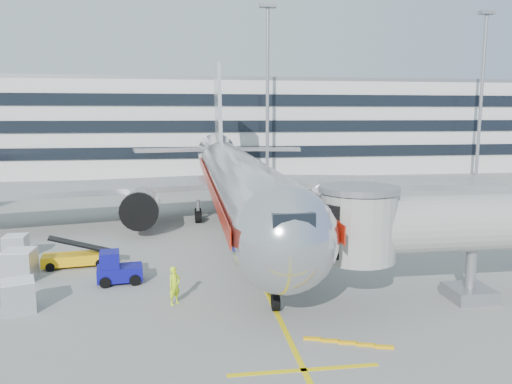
{
  "coord_description": "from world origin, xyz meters",
  "views": [
    {
      "loc": [
        -4.42,
        -31.52,
        9.77
      ],
      "look_at": [
        0.93,
        5.24,
        4.0
      ],
      "focal_mm": 35.0,
      "sensor_mm": 36.0,
      "label": 1
    }
  ],
  "objects": [
    {
      "name": "ground",
      "position": [
        0.0,
        0.0,
        0.0
      ],
      "size": [
        180.0,
        180.0,
        0.0
      ],
      "primitive_type": "plane",
      "color": "gray",
      "rests_on": "ground"
    },
    {
      "name": "lead_in_line",
      "position": [
        0.0,
        10.0,
        0.01
      ],
      "size": [
        0.25,
        70.0,
        0.01
      ],
      "primitive_type": "cube",
      "color": "yellow",
      "rests_on": "ground"
    },
    {
      "name": "stop_bar",
      "position": [
        0.0,
        -14.0,
        0.01
      ],
      "size": [
        6.0,
        0.25,
        0.01
      ],
      "primitive_type": "cube",
      "color": "yellow",
      "rests_on": "ground"
    },
    {
      "name": "main_jet",
      "position": [
        0.0,
        11.72,
        4.23
      ],
      "size": [
        50.95,
        48.7,
        16.06
      ],
      "color": "silver",
      "rests_on": "ground"
    },
    {
      "name": "jet_bridge",
      "position": [
        12.18,
        -8.0,
        3.87
      ],
      "size": [
        17.8,
        4.5,
        7.0
      ],
      "color": "silver",
      "rests_on": "ground"
    },
    {
      "name": "terminal",
      "position": [
        0.0,
        57.95,
        7.8
      ],
      "size": [
        150.0,
        24.25,
        15.6
      ],
      "color": "silver",
      "rests_on": "ground"
    },
    {
      "name": "light_mast_centre",
      "position": [
        8.0,
        42.0,
        14.88
      ],
      "size": [
        2.4,
        1.2,
        25.45
      ],
      "color": "gray",
      "rests_on": "ground"
    },
    {
      "name": "light_mast_east",
      "position": [
        42.0,
        42.0,
        14.88
      ],
      "size": [
        2.4,
        1.2,
        25.45
      ],
      "color": "gray",
      "rests_on": "ground"
    },
    {
      "name": "belt_loader",
      "position": [
        -11.5,
        1.18,
        0.59
      ],
      "size": [
        4.43,
        2.04,
        2.08
      ],
      "color": "#F3AF0A",
      "rests_on": "ground"
    },
    {
      "name": "baggage_tug",
      "position": [
        -8.43,
        -2.56,
        0.84
      ],
      "size": [
        2.72,
        1.9,
        1.92
      ],
      "color": "#0C0B7B",
      "rests_on": "ground"
    },
    {
      "name": "cargo_container_left",
      "position": [
        -14.25,
        -1.15,
        0.93
      ],
      "size": [
        1.78,
        1.78,
        1.85
      ],
      "color": "silver",
      "rests_on": "ground"
    },
    {
      "name": "cargo_container_right",
      "position": [
        -16.05,
        4.04,
        0.78
      ],
      "size": [
        1.49,
        1.49,
        1.54
      ],
      "color": "silver",
      "rests_on": "ground"
    },
    {
      "name": "cargo_container_front",
      "position": [
        -12.76,
        -6.19,
        0.81
      ],
      "size": [
        1.91,
        1.91,
        1.61
      ],
      "color": "silver",
      "rests_on": "ground"
    },
    {
      "name": "ramp_worker",
      "position": [
        -5.03,
        -6.38,
        1.0
      ],
      "size": [
        0.86,
        0.85,
        2.0
      ],
      "primitive_type": "imported",
      "rotation": [
        0.0,
        0.0,
        0.76
      ],
      "color": "#D2FF1A",
      "rests_on": "ground"
    }
  ]
}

